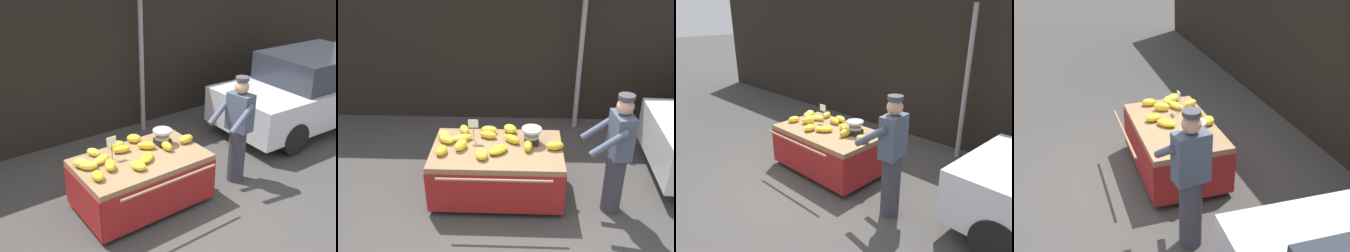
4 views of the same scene
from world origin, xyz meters
The scene contains 22 objects.
ground_plane centered at (0.00, 0.00, 0.00)m, with size 60.00×60.00×0.00m, color #423F3D.
back_wall centered at (0.00, 3.13, 1.76)m, with size 16.00×0.24×3.52m, color black.
street_pole centered at (1.17, 2.69, 1.41)m, with size 0.09×0.09×2.82m, color gray.
banana_cart centered at (-0.20, 0.54, 0.56)m, with size 1.82×1.30×0.76m.
weighing_scale centered at (0.27, 0.70, 0.88)m, with size 0.28×0.28×0.23m.
price_sign centered at (-0.54, 0.72, 1.01)m, with size 0.14×0.01×0.34m.
banana_bunch_0 centered at (-0.71, 0.97, 0.82)m, with size 0.12×0.22×0.11m, color yellow.
banana_bunch_1 centered at (0.59, 0.54, 0.82)m, with size 0.15×0.24×0.12m, color gold.
banana_bunch_2 centered at (0.22, 0.52, 0.83)m, with size 0.12×0.23×0.13m, color gold.
banana_bunch_3 centered at (-0.39, 0.29, 0.82)m, with size 0.16×0.23×0.11m, color yellow.
banana_bunch_4 centered at (-0.34, 0.82, 0.82)m, with size 0.13×0.25×0.11m, color gold.
banana_bunch_5 centered at (-0.71, 0.73, 0.81)m, with size 0.13×0.29×0.10m, color yellow.
banana_bunch_6 centered at (-0.34, 0.97, 0.82)m, with size 0.12×0.23×0.12m, color yellow.
banana_bunch_7 centered at (-0.98, 0.78, 0.82)m, with size 0.16×0.22×0.12m, color yellow.
banana_bunch_8 centered at (-0.18, 0.42, 0.81)m, with size 0.17×0.29×0.10m, color gold.
banana_bunch_9 centered at (0.00, 0.70, 0.82)m, with size 0.12×0.26×0.12m, color gold.
banana_bunch_10 centered at (-0.03, 1.00, 0.83)m, with size 0.16×0.21×0.12m, color yellow.
banana_bunch_11 centered at (-0.92, 0.67, 0.82)m, with size 0.14×0.23×0.11m, color yellow.
banana_bunch_12 centered at (-0.94, 0.37, 0.82)m, with size 0.14×0.22×0.11m, color gold.
banana_bunch_13 centered at (-0.69, 0.50, 0.83)m, with size 0.14×0.24×0.13m, color yellow.
vendor_person centered at (1.35, 0.24, 0.87)m, with size 0.61×0.56×1.71m.
parked_car centered at (4.09, 1.00, 0.75)m, with size 3.97×1.87×1.51m.
Camera 1 is at (-2.70, -3.64, 3.47)m, focal length 42.91 mm.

